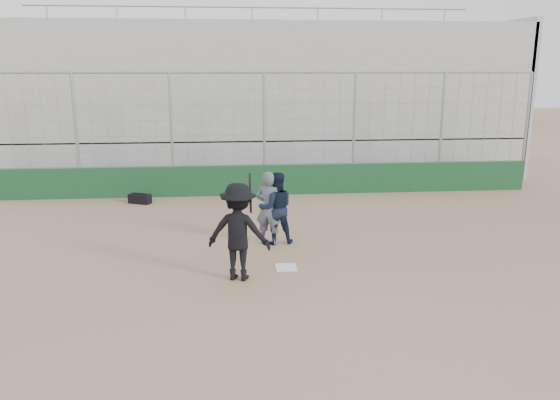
{
  "coord_description": "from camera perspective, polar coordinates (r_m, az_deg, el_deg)",
  "views": [
    {
      "loc": [
        -1.13,
        -10.87,
        4.14
      ],
      "look_at": [
        0.0,
        1.4,
        1.15
      ],
      "focal_mm": 35.0,
      "sensor_mm": 36.0,
      "label": 1
    }
  ],
  "objects": [
    {
      "name": "catcher_crouched",
      "position": [
        13.08,
        -0.42,
        -2.12
      ],
      "size": [
        0.93,
        0.77,
        1.18
      ],
      "color": "black",
      "rests_on": "ground"
    },
    {
      "name": "bleachers",
      "position": [
        22.88,
        -2.47,
        10.57
      ],
      "size": [
        20.25,
        6.7,
        6.98
      ],
      "color": "#9C9C9C",
      "rests_on": "ground"
    },
    {
      "name": "umpire",
      "position": [
        13.01,
        -1.2,
        -1.24
      ],
      "size": [
        0.77,
        0.66,
        1.6
      ],
      "primitive_type": "imported",
      "rotation": [
        0.0,
        0.0,
        2.71
      ],
      "color": "#4A515E",
      "rests_on": "ground"
    },
    {
      "name": "backstop",
      "position": [
        18.19,
        -1.63,
        3.55
      ],
      "size": [
        18.1,
        0.25,
        4.04
      ],
      "color": "#133C1F",
      "rests_on": "ground"
    },
    {
      "name": "batter_at_plate",
      "position": [
        10.84,
        -4.36,
        -3.33
      ],
      "size": [
        1.42,
        1.04,
        2.09
      ],
      "color": "black",
      "rests_on": "ground"
    },
    {
      "name": "home_plate",
      "position": [
        11.68,
        0.64,
        -7.05
      ],
      "size": [
        0.44,
        0.44,
        0.02
      ],
      "primitive_type": "cube",
      "color": "white",
      "rests_on": "ground"
    },
    {
      "name": "equipment_bag",
      "position": [
        17.66,
        -14.43,
        0.13
      ],
      "size": [
        0.75,
        0.55,
        0.33
      ],
      "color": "black",
      "rests_on": "ground"
    },
    {
      "name": "ground",
      "position": [
        11.69,
        0.64,
        -7.11
      ],
      "size": [
        90.0,
        90.0,
        0.0
      ],
      "primitive_type": "plane",
      "color": "brown",
      "rests_on": "ground"
    }
  ]
}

